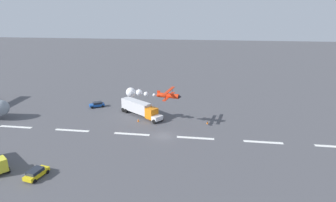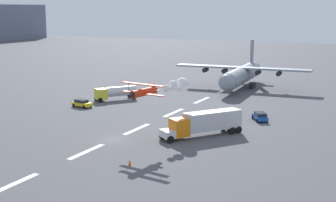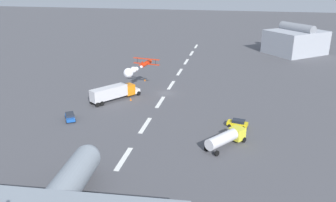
{
  "view_description": "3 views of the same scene",
  "coord_description": "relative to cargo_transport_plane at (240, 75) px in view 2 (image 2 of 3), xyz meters",
  "views": [
    {
      "loc": [
        -9.01,
        54.74,
        25.78
      ],
      "look_at": [
        -0.3,
        -5.34,
        6.33
      ],
      "focal_mm": 29.81,
      "sensor_mm": 36.0,
      "label": 1
    },
    {
      "loc": [
        -60.02,
        -38.13,
        19.36
      ],
      "look_at": [
        18.64,
        0.0,
        2.66
      ],
      "focal_mm": 52.15,
      "sensor_mm": 36.0,
      "label": 2
    },
    {
      "loc": [
        84.35,
        17.64,
        29.46
      ],
      "look_at": [
        11.37,
        2.82,
        2.07
      ],
      "focal_mm": 37.16,
      "sensor_mm": 36.0,
      "label": 3
    }
  ],
  "objects": [
    {
      "name": "traffic_cone_far",
      "position": [
        -45.62,
        -4.53,
        -3.02
      ],
      "size": [
        0.44,
        0.44,
        0.75
      ],
      "primitive_type": "cone",
      "color": "orange",
      "rests_on": "ground"
    },
    {
      "name": "fuel_tanker_truck",
      "position": [
        -25.8,
        19.53,
        -1.66
      ],
      "size": [
        8.65,
        7.35,
        2.9
      ],
      "color": "yellow",
      "rests_on": "ground"
    },
    {
      "name": "ground_plane",
      "position": [
        -53.01,
        2.84,
        -3.4
      ],
      "size": [
        440.0,
        440.0,
        0.0
      ],
      "primitive_type": "plane",
      "color": "#4C4C51",
      "rests_on": "ground"
    },
    {
      "name": "traffic_cone_near",
      "position": [
        -62.5,
        -5.47,
        -3.02
      ],
      "size": [
        0.44,
        0.44,
        0.75
      ],
      "primitive_type": "cone",
      "color": "orange",
      "rests_on": "ground"
    },
    {
      "name": "stunt_biplane_red",
      "position": [
        -47.63,
        -3.61,
        4.2
      ],
      "size": [
        13.63,
        7.28,
        2.5
      ],
      "color": "red"
    },
    {
      "name": "runway_stripe_8",
      "position": [
        -3.85,
        2.84,
        -3.39
      ],
      "size": [
        8.0,
        0.9,
        0.01
      ],
      "primitive_type": "cube",
      "color": "white",
      "rests_on": "ground"
    },
    {
      "name": "runway_stripe_6",
      "position": [
        -31.94,
        2.84,
        -3.39
      ],
      "size": [
        8.0,
        0.9,
        0.01
      ],
      "primitive_type": "cube",
      "color": "white",
      "rests_on": "ground"
    },
    {
      "name": "runway_stripe_4",
      "position": [
        -60.04,
        2.84,
        -3.39
      ],
      "size": [
        8.0,
        0.9,
        0.01
      ],
      "primitive_type": "cube",
      "color": "white",
      "rests_on": "ground"
    },
    {
      "name": "runway_stripe_7",
      "position": [
        -17.89,
        2.84,
        -3.39
      ],
      "size": [
        8.0,
        0.9,
        0.01
      ],
      "primitive_type": "cube",
      "color": "white",
      "rests_on": "ground"
    },
    {
      "name": "runway_stripe_3",
      "position": [
        -74.08,
        2.84,
        -3.39
      ],
      "size": [
        8.0,
        0.9,
        0.01
      ],
      "primitive_type": "cube",
      "color": "white",
      "rests_on": "ground"
    },
    {
      "name": "airport_staff_sedan",
      "position": [
        -35.1,
        21.52,
        -2.59
      ],
      "size": [
        2.64,
        4.38,
        1.52
      ],
      "color": "yellow",
      "rests_on": "ground"
    },
    {
      "name": "semi_truck_orange",
      "position": [
        -45.08,
        -8.59,
        -1.29
      ],
      "size": [
        12.46,
        10.09,
        3.7
      ],
      "color": "silver",
      "rests_on": "ground"
    },
    {
      "name": "runway_stripe_5",
      "position": [
        -45.99,
        2.84,
        -3.39
      ],
      "size": [
        8.0,
        0.9,
        0.01
      ],
      "primitive_type": "cube",
      "color": "white",
      "rests_on": "ground"
    },
    {
      "name": "followme_car_yellow",
      "position": [
        -31.38,
        -13.57,
        -2.59
      ],
      "size": [
        4.46,
        3.67,
        1.52
      ],
      "color": "#194CA5",
      "rests_on": "ground"
    },
    {
      "name": "cargo_transport_plane",
      "position": [
        0.0,
        0.0,
        0.0
      ],
      "size": [
        28.09,
        33.26,
        11.26
      ],
      "color": "gray",
      "rests_on": "ground"
    }
  ]
}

